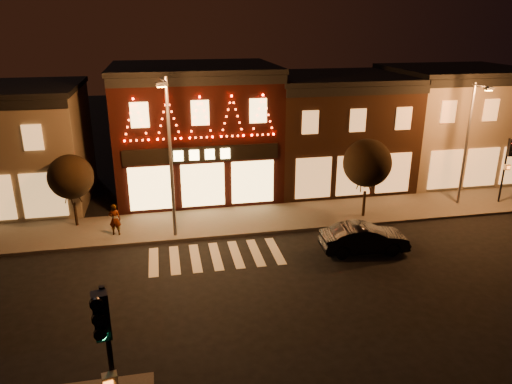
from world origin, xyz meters
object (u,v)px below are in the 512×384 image
object	(u,v)px
pedestrian	(115,219)
streetlamp_mid	(169,147)
dark_sedan	(364,238)
traffic_signal_near	(107,347)

from	to	relation	value
pedestrian	streetlamp_mid	bearing A→B (deg)	176.31
streetlamp_mid	dark_sedan	xyz separation A→B (m)	(9.19, -3.29, -4.29)
traffic_signal_near	streetlamp_mid	bearing A→B (deg)	71.55
traffic_signal_near	dark_sedan	world-z (taller)	traffic_signal_near
traffic_signal_near	pedestrian	xyz separation A→B (m)	(-1.10, 14.59, -2.76)
dark_sedan	streetlamp_mid	bearing A→B (deg)	73.68
dark_sedan	pedestrian	xyz separation A→B (m)	(-12.24, 4.19, 0.30)
traffic_signal_near	streetlamp_mid	size ratio (longest dim) A/B	0.62
streetlamp_mid	pedestrian	bearing A→B (deg)	155.78
streetlamp_mid	dark_sedan	world-z (taller)	streetlamp_mid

